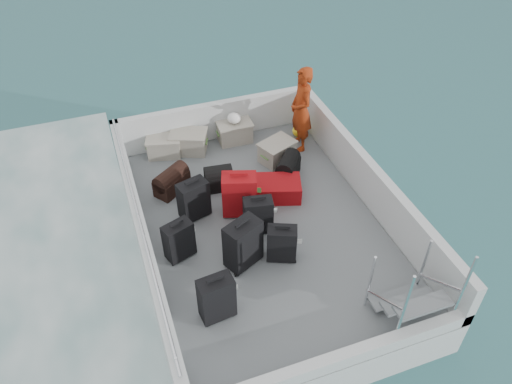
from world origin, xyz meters
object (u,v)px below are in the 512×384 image
(suitcase_0, at_px, (217,299))
(suitcase_1, at_px, (179,241))
(suitcase_8, at_px, (277,189))
(crate_2, at_px, (234,132))
(suitcase_2, at_px, (194,200))
(crate_3, at_px, (277,152))
(passenger, at_px, (301,110))
(crate_0, at_px, (164,147))
(suitcase_5, at_px, (239,195))
(suitcase_6, at_px, (282,244))
(suitcase_4, at_px, (243,244))
(suitcase_7, at_px, (258,216))
(crate_1, at_px, (189,143))

(suitcase_0, distance_m, suitcase_1, 1.14)
(suitcase_8, distance_m, crate_2, 1.68)
(suitcase_1, distance_m, suitcase_2, 0.82)
(suitcase_2, xyz_separation_m, crate_3, (1.67, 0.87, -0.15))
(suitcase_1, distance_m, passenger, 3.20)
(suitcase_0, bearing_deg, passenger, 45.13)
(suitcase_8, xyz_separation_m, crate_0, (-1.43, 1.68, 0.02))
(suitcase_5, relative_size, crate_0, 1.28)
(crate_2, bearing_deg, suitcase_6, -95.24)
(suitcase_0, height_order, passenger, passenger)
(suitcase_4, height_order, suitcase_8, suitcase_4)
(suitcase_0, xyz_separation_m, crate_0, (0.08, 3.52, -0.16))
(suitcase_5, relative_size, suitcase_7, 1.20)
(suitcase_6, distance_m, crate_0, 3.08)
(suitcase_5, height_order, crate_2, suitcase_5)
(suitcase_8, bearing_deg, crate_0, 58.71)
(suitcase_0, distance_m, suitcase_4, 0.91)
(suitcase_4, xyz_separation_m, suitcase_7, (0.40, 0.52, -0.07))
(suitcase_7, relative_size, crate_1, 0.99)
(suitcase_7, bearing_deg, suitcase_6, -67.89)
(suitcase_2, relative_size, crate_2, 1.08)
(suitcase_7, height_order, crate_1, suitcase_7)
(suitcase_6, height_order, crate_0, suitcase_6)
(suitcase_1, bearing_deg, crate_2, 37.26)
(suitcase_7, xyz_separation_m, crate_3, (0.88, 1.49, -0.12))
(suitcase_5, bearing_deg, crate_2, 92.57)
(crate_1, bearing_deg, suitcase_2, -101.14)
(suitcase_0, distance_m, suitcase_2, 1.85)
(suitcase_0, distance_m, crate_1, 3.52)
(suitcase_7, height_order, crate_3, suitcase_7)
(suitcase_2, bearing_deg, suitcase_7, -54.13)
(suitcase_1, relative_size, crate_0, 1.09)
(suitcase_2, height_order, suitcase_6, suitcase_2)
(suitcase_0, xyz_separation_m, passenger, (2.37, 2.95, 0.43))
(crate_0, bearing_deg, crate_3, -24.44)
(suitcase_5, bearing_deg, suitcase_6, -58.86)
(suitcase_0, xyz_separation_m, crate_1, (0.51, 3.48, -0.15))
(suitcase_4, bearing_deg, suitcase_2, 83.66)
(suitcase_0, bearing_deg, suitcase_1, 94.41)
(suitcase_5, xyz_separation_m, suitcase_7, (0.13, -0.45, -0.06))
(suitcase_2, height_order, suitcase_8, suitcase_2)
(crate_0, bearing_deg, passenger, -14.01)
(suitcase_4, xyz_separation_m, passenger, (1.80, 2.24, 0.40))
(suitcase_1, bearing_deg, crate_0, 63.54)
(suitcase_6, height_order, suitcase_8, suitcase_6)
(crate_3, relative_size, passenger, 0.37)
(suitcase_2, distance_m, crate_2, 2.05)
(suitcase_5, xyz_separation_m, crate_0, (-0.77, 1.84, -0.18))
(suitcase_0, height_order, suitcase_8, suitcase_0)
(suitcase_4, relative_size, crate_0, 1.32)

